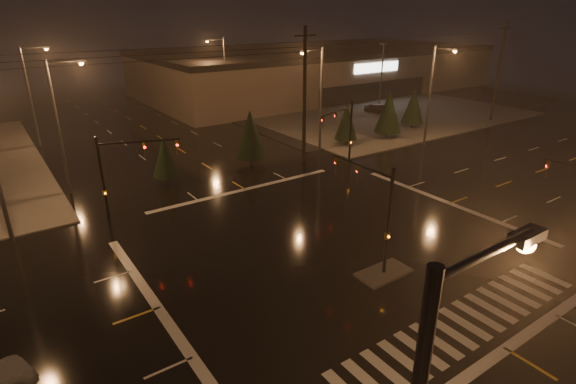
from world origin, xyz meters
name	(u,v)px	position (x,y,z in m)	size (l,w,h in m)	color
ground	(335,245)	(0.00, 0.00, 0.00)	(140.00, 140.00, 0.00)	black
sidewalk_ne	(359,107)	(30.00, 30.00, 0.06)	(36.00, 36.00, 0.12)	#484540
median_island	(384,273)	(0.00, -4.00, 0.07)	(3.00, 1.60, 0.15)	#484540
crosswalk	(464,323)	(0.00, -9.00, 0.01)	(15.00, 2.60, 0.01)	beige
stop_bar_near	(506,349)	(0.00, -11.00, 0.01)	(16.00, 0.50, 0.01)	beige
stop_bar_far	(245,189)	(0.00, 11.00, 0.01)	(16.00, 0.50, 0.01)	beige
parking_lot	(393,105)	(35.00, 28.00, 0.04)	(50.00, 24.00, 0.08)	black
retail_building	(319,68)	(35.00, 45.99, 3.84)	(60.20, 28.30, 7.20)	brown
signal_mast_median	(376,204)	(0.00, -3.07, 3.75)	(0.25, 4.59, 6.00)	black
signal_mast_ne	(345,128)	(9.50, 10.14, 3.79)	(4.84, 1.86, 6.00)	black
signal_mast_nw	(119,169)	(-9.50, 10.14, 3.79)	(4.84, 1.86, 6.00)	black
streetlight_1	(61,119)	(-11.18, 18.00, 5.80)	(2.77, 0.32, 10.00)	#38383A
streetlight_2	(32,90)	(-11.18, 34.00, 5.80)	(2.77, 0.32, 10.00)	#38383A
streetlight_3	(319,93)	(11.18, 16.00, 5.80)	(2.77, 0.32, 10.00)	#38383A
streetlight_4	(223,72)	(11.18, 36.00, 5.80)	(2.77, 0.32, 10.00)	#38383A
streetlight_6	(433,89)	(22.00, 11.18, 5.80)	(0.32, 2.77, 10.00)	#38383A
utility_pole_1	(304,96)	(8.00, 14.00, 6.13)	(2.20, 0.32, 12.00)	black
utility_pole_2	(499,72)	(38.00, 14.00, 6.13)	(2.20, 0.32, 12.00)	black
conifer_0	(346,121)	(15.00, 16.07, 2.55)	(2.37, 2.37, 4.40)	black
conifer_1	(389,111)	(20.75, 15.67, 2.97)	(2.91, 2.91, 5.24)	black
conifer_2	(413,106)	(26.44, 17.08, 2.72)	(2.59, 2.59, 4.74)	black
conifer_3	(165,157)	(-4.58, 15.74, 2.32)	(2.07, 2.07, 3.94)	black
conifer_4	(250,134)	(3.65, 16.23, 2.86)	(2.77, 2.77, 5.03)	black
car_parked	(379,109)	(29.10, 25.17, 0.70)	(1.66, 4.13, 1.41)	black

